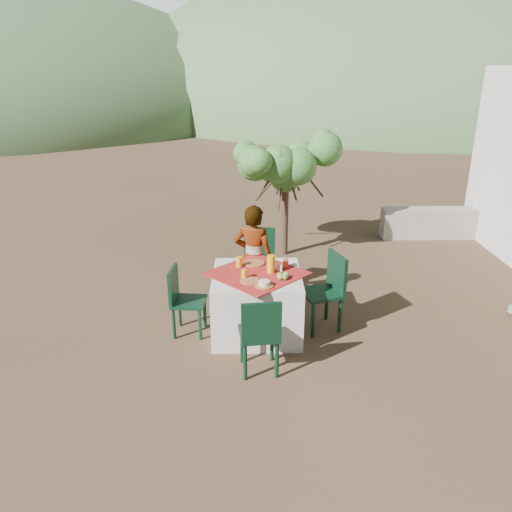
% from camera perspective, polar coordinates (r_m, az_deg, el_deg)
% --- Properties ---
extents(ground, '(160.00, 160.00, 0.00)m').
position_cam_1_polar(ground, '(6.17, 0.61, -8.14)').
color(ground, '#3A2A1A').
rests_on(ground, ground).
extents(table, '(1.30, 1.30, 0.76)m').
position_cam_1_polar(table, '(5.92, 0.09, -5.35)').
color(table, silver).
rests_on(table, ground).
extents(chair_far, '(0.52, 0.52, 0.93)m').
position_cam_1_polar(chair_far, '(6.87, 0.19, -0.26)').
color(chair_far, black).
rests_on(chair_far, ground).
extents(chair_near, '(0.44, 0.44, 0.87)m').
position_cam_1_polar(chair_near, '(5.08, 0.46, -8.77)').
color(chair_near, black).
rests_on(chair_near, ground).
extents(chair_left, '(0.41, 0.41, 0.83)m').
position_cam_1_polar(chair_left, '(5.92, -8.39, -4.73)').
color(chair_left, black).
rests_on(chair_left, ground).
extents(chair_right, '(0.55, 0.55, 0.94)m').
position_cam_1_polar(chair_right, '(6.01, 8.15, -3.62)').
color(chair_right, black).
rests_on(chair_right, ground).
extents(person, '(0.59, 0.49, 1.40)m').
position_cam_1_polar(person, '(6.36, -0.29, -0.25)').
color(person, '#8C6651').
rests_on(person, ground).
extents(shrub_tree, '(1.53, 1.51, 1.80)m').
position_cam_1_polar(shrub_tree, '(8.18, 3.80, 9.80)').
color(shrub_tree, '#412D20').
rests_on(shrub_tree, ground).
extents(stone_wall, '(2.60, 0.35, 0.55)m').
position_cam_1_polar(stone_wall, '(9.93, 21.50, 3.53)').
color(stone_wall, '#9C9488').
rests_on(stone_wall, ground).
extents(hill_near_right, '(48.00, 48.00, 20.00)m').
position_cam_1_polar(hill_near_right, '(43.24, 16.38, 16.17)').
color(hill_near_right, '#3C5A33').
rests_on(hill_near_right, ground).
extents(hill_far_center, '(60.00, 60.00, 24.00)m').
position_cam_1_polar(hill_far_center, '(57.60, -4.65, 17.90)').
color(hill_far_center, gray).
rests_on(hill_far_center, ground).
extents(plate_far, '(0.26, 0.26, 0.01)m').
position_cam_1_polar(plate_far, '(6.02, -0.25, -0.82)').
color(plate_far, brown).
rests_on(plate_far, table).
extents(plate_near, '(0.22, 0.22, 0.01)m').
position_cam_1_polar(plate_near, '(5.53, -0.72, -2.86)').
color(plate_near, brown).
rests_on(plate_near, table).
extents(glass_far, '(0.07, 0.07, 0.12)m').
position_cam_1_polar(glass_far, '(5.92, -1.92, -0.67)').
color(glass_far, '#DC9D0D').
rests_on(glass_far, table).
extents(glass_near, '(0.06, 0.06, 0.10)m').
position_cam_1_polar(glass_near, '(5.60, -1.36, -2.08)').
color(glass_near, '#DC9D0D').
rests_on(glass_near, table).
extents(juice_pitcher, '(0.09, 0.09, 0.21)m').
position_cam_1_polar(juice_pitcher, '(5.74, 1.74, -0.91)').
color(juice_pitcher, '#DC9D0D').
rests_on(juice_pitcher, table).
extents(bowl_plate, '(0.21, 0.21, 0.01)m').
position_cam_1_polar(bowl_plate, '(5.42, 0.93, -3.38)').
color(bowl_plate, brown).
rests_on(bowl_plate, table).
extents(white_bowl, '(0.13, 0.13, 0.05)m').
position_cam_1_polar(white_bowl, '(5.41, 0.93, -3.10)').
color(white_bowl, silver).
rests_on(white_bowl, bowl_plate).
extents(jar_left, '(0.07, 0.07, 0.10)m').
position_cam_1_polar(jar_left, '(5.90, 3.42, -0.87)').
color(jar_left, '#CA4F23').
rests_on(jar_left, table).
extents(jar_right, '(0.05, 0.05, 0.09)m').
position_cam_1_polar(jar_right, '(5.97, 3.47, -0.69)').
color(jar_right, '#CA4F23').
rests_on(jar_right, table).
extents(napkin_holder, '(0.07, 0.05, 0.08)m').
position_cam_1_polar(napkin_holder, '(5.80, 2.70, -1.34)').
color(napkin_holder, silver).
rests_on(napkin_holder, table).
extents(fruit_cluster, '(0.14, 0.13, 0.07)m').
position_cam_1_polar(fruit_cluster, '(5.59, 3.07, -2.30)').
color(fruit_cluster, olive).
rests_on(fruit_cluster, table).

